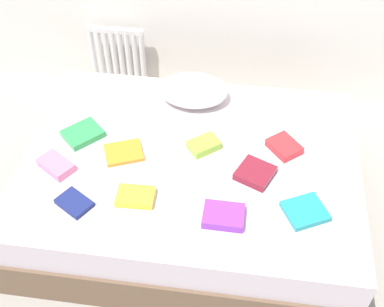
{
  "coord_description": "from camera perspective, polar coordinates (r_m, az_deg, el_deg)",
  "views": [
    {
      "loc": [
        0.29,
        -2.0,
        2.58
      ],
      "look_at": [
        0.0,
        0.05,
        0.48
      ],
      "focal_mm": 46.28,
      "sensor_mm": 36.0,
      "label": 1
    }
  ],
  "objects": [
    {
      "name": "ground_plane",
      "position": [
        3.28,
        -0.12,
        -6.52
      ],
      "size": [
        8.0,
        8.0,
        0.0
      ],
      "primitive_type": "plane",
      "color": "#9E998E"
    },
    {
      "name": "bed",
      "position": [
        3.09,
        -0.13,
        -3.69
      ],
      "size": [
        2.0,
        1.5,
        0.5
      ],
      "color": "brown",
      "rests_on": "ground"
    },
    {
      "name": "radiator",
      "position": [
        4.04,
        -8.56,
        11.22
      ],
      "size": [
        0.45,
        0.04,
        0.47
      ],
      "color": "white",
      "rests_on": "ground"
    },
    {
      "name": "pillow",
      "position": [
        3.24,
        0.17,
        7.3
      ],
      "size": [
        0.45,
        0.33,
        0.16
      ],
      "primitive_type": "ellipsoid",
      "color": "white",
      "rests_on": "bed"
    },
    {
      "name": "textbook_red",
      "position": [
        2.98,
        10.58,
        0.79
      ],
      "size": [
        0.23,
        0.23,
        0.05
      ],
      "primitive_type": "cube",
      "rotation": [
        0.0,
        0.0,
        -0.87
      ],
      "color": "red",
      "rests_on": "bed"
    },
    {
      "name": "textbook_yellow",
      "position": [
        2.69,
        -6.53,
        -4.95
      ],
      "size": [
        0.21,
        0.15,
        0.04
      ],
      "primitive_type": "cube",
      "rotation": [
        0.0,
        0.0,
        0.04
      ],
      "color": "yellow",
      "rests_on": "bed"
    },
    {
      "name": "textbook_purple",
      "position": [
        2.59,
        3.65,
        -7.18
      ],
      "size": [
        0.22,
        0.17,
        0.05
      ],
      "primitive_type": "cube",
      "rotation": [
        0.0,
        0.0,
        -0.01
      ],
      "color": "purple",
      "rests_on": "bed"
    },
    {
      "name": "textbook_teal",
      "position": [
        2.68,
        12.9,
        -6.5
      ],
      "size": [
        0.27,
        0.26,
        0.03
      ],
      "primitive_type": "cube",
      "rotation": [
        0.0,
        0.0,
        0.48
      ],
      "color": "teal",
      "rests_on": "bed"
    },
    {
      "name": "textbook_orange",
      "position": [
        2.94,
        -7.87,
        0.12
      ],
      "size": [
        0.27,
        0.25,
        0.02
      ],
      "primitive_type": "cube",
      "rotation": [
        0.0,
        0.0,
        0.39
      ],
      "color": "orange",
      "rests_on": "bed"
    },
    {
      "name": "textbook_green",
      "position": [
        3.08,
        -12.47,
        2.24
      ],
      "size": [
        0.28,
        0.28,
        0.04
      ],
      "primitive_type": "cube",
      "rotation": [
        0.0,
        0.0,
        0.81
      ],
      "color": "green",
      "rests_on": "bed"
    },
    {
      "name": "textbook_lime",
      "position": [
        2.94,
        1.39,
        0.99
      ],
      "size": [
        0.22,
        0.21,
        0.05
      ],
      "primitive_type": "cube",
      "rotation": [
        0.0,
        0.0,
        0.68
      ],
      "color": "#8CC638",
      "rests_on": "bed"
    },
    {
      "name": "textbook_navy",
      "position": [
        2.73,
        -13.41,
        -5.55
      ],
      "size": [
        0.22,
        0.21,
        0.03
      ],
      "primitive_type": "cube",
      "rotation": [
        0.0,
        0.0,
        -0.55
      ],
      "color": "navy",
      "rests_on": "bed"
    },
    {
      "name": "textbook_maroon",
      "position": [
        2.81,
        7.29,
        -2.24
      ],
      "size": [
        0.25,
        0.25,
        0.04
      ],
      "primitive_type": "cube",
      "rotation": [
        0.0,
        0.0,
        -0.42
      ],
      "color": "maroon",
      "rests_on": "bed"
    },
    {
      "name": "textbook_pink",
      "position": [
        2.93,
        -15.41,
        -1.3
      ],
      "size": [
        0.24,
        0.22,
        0.05
      ],
      "primitive_type": "cube",
      "rotation": [
        0.0,
        0.0,
        -0.58
      ],
      "color": "pink",
      "rests_on": "bed"
    }
  ]
}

